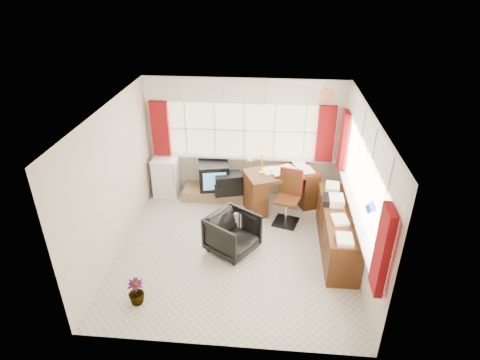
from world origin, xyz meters
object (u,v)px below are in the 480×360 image
object	(u,v)px
desk_lamp	(262,159)
task_chair	(289,195)
mini_fridge	(167,176)
tv_bench	(217,193)
desk	(281,187)
credenza	(337,230)
office_chair	(232,234)
radiator	(247,230)
crt_tv	(214,175)

from	to	relation	value
desk_lamp	task_chair	size ratio (longest dim) A/B	0.39
mini_fridge	desk_lamp	bearing A→B (deg)	-11.34
tv_bench	desk	bearing A→B (deg)	-10.19
task_chair	desk	bearing A→B (deg)	107.24
desk	mini_fridge	xyz separation A→B (m)	(-2.41, 0.32, -0.03)
credenza	desk_lamp	bearing A→B (deg)	138.36
office_chair	mini_fridge	distance (m)	2.41
desk	desk_lamp	size ratio (longest dim) A/B	3.82
credenza	tv_bench	size ratio (longest dim) A/B	1.43
mini_fridge	office_chair	bearing A→B (deg)	-48.64
office_chair	credenza	bearing A→B (deg)	-49.64
desk	office_chair	size ratio (longest dim) A/B	2.07
radiator	task_chair	bearing A→B (deg)	44.92
task_chair	mini_fridge	xyz separation A→B (m)	(-2.55, 0.78, -0.13)
radiator	tv_bench	bearing A→B (deg)	117.51
office_chair	tv_bench	distance (m)	1.81
radiator	crt_tv	xyz separation A→B (m)	(-0.81, 1.46, 0.30)
office_chair	radiator	xyz separation A→B (m)	(0.23, 0.30, -0.12)
desk	crt_tv	size ratio (longest dim) A/B	2.21
task_chair	tv_bench	distance (m)	1.68
desk_lamp	credenza	bearing A→B (deg)	-41.64
desk	task_chair	distance (m)	0.49
radiator	credenza	bearing A→B (deg)	-3.63
desk	crt_tv	world-z (taller)	desk
radiator	crt_tv	world-z (taller)	crt_tv
desk_lamp	credenza	xyz separation A→B (m)	(1.34, -1.19, -0.71)
credenza	tv_bench	distance (m)	2.75
radiator	tv_bench	world-z (taller)	radiator
desk	credenza	world-z (taller)	desk
credenza	crt_tv	xyz separation A→B (m)	(-2.35, 1.56, 0.13)
desk	task_chair	bearing A→B (deg)	-72.76
tv_bench	office_chair	bearing A→B (deg)	-73.65
desk_lamp	desk	bearing A→B (deg)	12.64
mini_fridge	radiator	bearing A→B (deg)	-39.46
desk_lamp	credenza	world-z (taller)	desk_lamp
desk	crt_tv	xyz separation A→B (m)	(-1.39, 0.27, 0.07)
desk	tv_bench	world-z (taller)	desk
tv_bench	mini_fridge	size ratio (longest dim) A/B	1.64
desk_lamp	task_chair	world-z (taller)	desk_lamp
office_chair	radiator	bearing A→B (deg)	-3.86
radiator	desk_lamp	bearing A→B (deg)	79.97
desk_lamp	mini_fridge	xyz separation A→B (m)	(-2.02, 0.40, -0.67)
radiator	desk	bearing A→B (deg)	63.80
radiator	credenza	size ratio (longest dim) A/B	0.28
office_chair	mini_fridge	world-z (taller)	mini_fridge
office_chair	radiator	distance (m)	0.40
desk	desk_lamp	bearing A→B (deg)	-167.36
desk_lamp	tv_bench	world-z (taller)	desk_lamp
crt_tv	office_chair	bearing A→B (deg)	-71.89
desk_lamp	office_chair	xyz separation A→B (m)	(-0.43, -1.40, -0.75)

